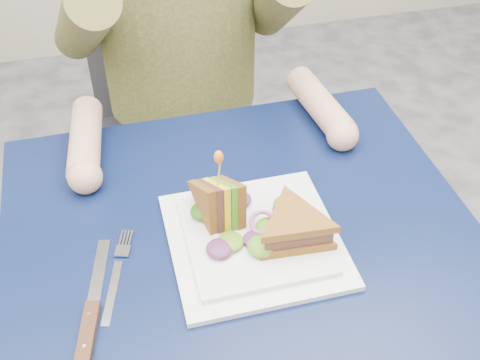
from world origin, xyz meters
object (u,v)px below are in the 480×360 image
object	(u,v)px
chair	(179,103)
sandwich_upright	(220,203)
sandwich_flat	(294,228)
table	(249,284)
fork	(116,277)
plate	(254,239)
knife	(90,321)

from	to	relation	value
chair	sandwich_upright	world-z (taller)	chair
chair	sandwich_upright	bearing A→B (deg)	-92.82
sandwich_flat	chair	bearing A→B (deg)	95.43
sandwich_flat	table	bearing A→B (deg)	171.57
sandwich_flat	fork	bearing A→B (deg)	178.49
table	chair	distance (m)	0.70
table	plate	size ratio (longest dim) A/B	2.88
sandwich_flat	sandwich_upright	size ratio (longest dim) A/B	1.13
fork	table	bearing A→B (deg)	0.78
sandwich_flat	knife	world-z (taller)	sandwich_flat
sandwich_upright	knife	bearing A→B (deg)	-148.11
sandwich_flat	fork	xyz separation A→B (m)	(-0.27, 0.01, -0.04)
chair	plate	xyz separation A→B (m)	(0.01, -0.68, 0.20)
fork	knife	bearing A→B (deg)	-120.67
sandwich_flat	sandwich_upright	bearing A→B (deg)	144.51
table	plate	world-z (taller)	plate
knife	table	bearing A→B (deg)	16.62
sandwich_upright	chair	bearing A→B (deg)	87.18
chair	knife	world-z (taller)	chair
plate	fork	bearing A→B (deg)	-175.27
sandwich_flat	knife	size ratio (longest dim) A/B	0.66
chair	sandwich_flat	bearing A→B (deg)	-84.57
plate	sandwich_flat	size ratio (longest dim) A/B	1.80
table	sandwich_upright	bearing A→B (deg)	117.48
table	plate	bearing A→B (deg)	51.73
table	fork	bearing A→B (deg)	-179.22
fork	sandwich_upright	bearing A→B (deg)	20.02
plate	sandwich_upright	bearing A→B (deg)	133.80
plate	sandwich_upright	distance (m)	0.08
fork	sandwich_flat	bearing A→B (deg)	-1.51
plate	knife	xyz separation A→B (m)	(-0.26, -0.09, -0.00)
table	sandwich_flat	distance (m)	0.14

